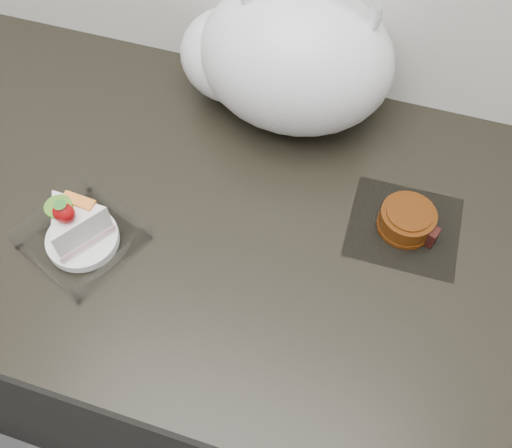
% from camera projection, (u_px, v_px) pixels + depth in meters
% --- Properties ---
extents(counter, '(2.04, 0.64, 0.90)m').
position_uv_depth(counter, '(212.00, 323.00, 1.24)').
color(counter, black).
rests_on(counter, ground).
extents(cake_tray, '(0.18, 0.18, 0.11)m').
position_uv_depth(cake_tray, '(79.00, 232.00, 0.80)').
color(cake_tray, white).
rests_on(cake_tray, counter).
extents(mooncake_wrap, '(0.16, 0.15, 0.04)m').
position_uv_depth(mooncake_wrap, '(407.00, 222.00, 0.82)').
color(mooncake_wrap, white).
rests_on(mooncake_wrap, counter).
extents(plastic_bag, '(0.36, 0.27, 0.28)m').
position_uv_depth(plastic_bag, '(283.00, 58.00, 0.88)').
color(plastic_bag, white).
rests_on(plastic_bag, counter).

